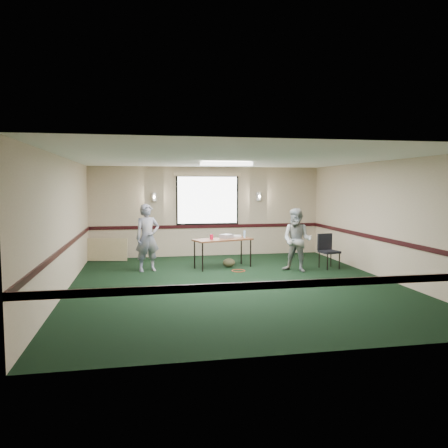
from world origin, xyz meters
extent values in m
plane|color=black|center=(0.00, 0.00, 0.00)|extent=(8.00, 8.00, 0.00)
plane|color=tan|center=(0.00, 4.00, 1.35)|extent=(7.00, 0.00, 7.00)
plane|color=tan|center=(0.00, -4.00, 1.35)|extent=(7.00, 0.00, 7.00)
plane|color=tan|center=(-3.50, 0.00, 1.35)|extent=(0.00, 8.00, 8.00)
plane|color=tan|center=(3.50, 0.00, 1.35)|extent=(0.00, 8.00, 8.00)
plane|color=white|center=(0.00, 0.00, 2.70)|extent=(8.00, 8.00, 0.00)
cube|color=black|center=(0.00, 3.98, 0.90)|extent=(7.00, 0.03, 0.10)
cube|color=black|center=(0.00, -3.98, 0.90)|extent=(7.00, 0.03, 0.10)
cube|color=black|center=(-3.48, 0.00, 0.90)|extent=(0.03, 8.00, 0.10)
cube|color=black|center=(3.48, 0.00, 0.90)|extent=(0.03, 8.00, 0.10)
cube|color=black|center=(0.00, 3.98, 1.70)|extent=(1.90, 0.01, 1.50)
cube|color=white|center=(0.00, 3.97, 1.70)|extent=(1.80, 0.02, 1.40)
cube|color=beige|center=(0.00, 3.97, 2.47)|extent=(2.05, 0.08, 0.10)
cylinder|color=silver|center=(-1.60, 3.94, 1.80)|extent=(0.16, 0.16, 0.25)
cylinder|color=silver|center=(1.60, 3.94, 1.80)|extent=(0.16, 0.16, 0.25)
cube|color=white|center=(0.00, 1.00, 2.64)|extent=(1.20, 0.32, 0.08)
cube|color=#552818|center=(0.09, 1.95, 0.74)|extent=(1.63, 1.03, 0.04)
cylinder|color=black|center=(-0.50, 1.51, 0.36)|extent=(0.04, 0.04, 0.72)
cylinder|color=black|center=(0.83, 1.92, 0.36)|extent=(0.04, 0.04, 0.72)
cylinder|color=black|center=(-0.65, 1.97, 0.36)|extent=(0.04, 0.04, 0.72)
cylinder|color=black|center=(0.69, 2.39, 0.36)|extent=(0.04, 0.04, 0.72)
cube|color=#9897A0|center=(0.21, 2.06, 0.81)|extent=(0.40, 0.39, 0.10)
cube|color=silver|center=(0.52, 2.24, 0.79)|extent=(0.22, 0.17, 0.05)
cylinder|color=red|center=(-0.22, 1.84, 0.82)|extent=(0.09, 0.09, 0.13)
cylinder|color=#91BFEE|center=(0.70, 2.08, 0.85)|extent=(0.06, 0.06, 0.19)
ellipsoid|color=#403724|center=(0.26, 1.98, 0.12)|extent=(0.34, 0.26, 0.23)
torus|color=#B53516|center=(0.39, 1.42, 0.01)|extent=(0.39, 0.39, 0.02)
cube|color=tan|center=(-3.00, 3.60, 0.32)|extent=(1.26, 0.43, 0.64)
cube|color=black|center=(2.77, 1.33, 0.43)|extent=(0.51, 0.51, 0.06)
cube|color=black|center=(2.73, 1.54, 0.67)|extent=(0.43, 0.13, 0.43)
cylinder|color=black|center=(2.63, 1.12, 0.20)|extent=(0.03, 0.03, 0.40)
cylinder|color=black|center=(2.99, 1.19, 0.20)|extent=(0.03, 0.03, 0.40)
cylinder|color=black|center=(2.56, 1.48, 0.20)|extent=(0.03, 0.03, 0.40)
cylinder|color=black|center=(2.92, 1.55, 0.20)|extent=(0.03, 0.03, 0.40)
imported|color=#38497C|center=(-1.84, 1.84, 0.84)|extent=(0.70, 0.56, 1.68)
imported|color=#7B9DC0|center=(1.80, 1.09, 0.79)|extent=(0.97, 0.94, 1.57)
camera|label=1|loc=(-1.98, -9.10, 2.13)|focal=35.00mm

